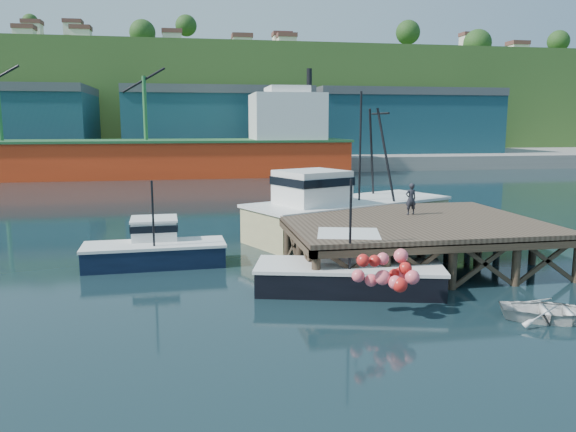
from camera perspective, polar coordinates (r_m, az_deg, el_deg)
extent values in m
plane|color=black|center=(26.70, 0.98, -5.16)|extent=(300.00, 300.00, 0.00)
cube|color=brown|center=(27.85, 12.17, -0.55)|extent=(12.00, 10.00, 0.25)
cube|color=#473828|center=(23.57, 16.61, -3.15)|extent=(12.00, 0.30, 0.35)
cylinder|color=#473828|center=(22.01, 2.86, -6.19)|extent=(0.36, 0.36, 2.60)
cylinder|color=#473828|center=(31.00, -1.06, -1.59)|extent=(0.36, 0.36, 2.60)
cylinder|color=#473828|center=(34.66, 17.89, -0.88)|extent=(0.36, 0.36, 2.60)
cube|color=gray|center=(95.65, -7.22, 5.91)|extent=(160.00, 40.00, 2.00)
cube|color=#17414D|center=(90.49, -7.12, 9.20)|extent=(28.00, 16.00, 9.00)
cube|color=#17414D|center=(96.90, 11.12, 9.10)|extent=(30.00, 16.00, 9.00)
cube|color=red|center=(73.82, -15.69, 5.55)|extent=(55.00, 9.50, 4.40)
cube|color=#26592D|center=(73.71, -15.77, 7.33)|extent=(55.50, 10.00, 0.30)
cube|color=silver|center=(74.50, -0.14, 10.01)|extent=(9.00, 9.00, 6.00)
cube|color=silver|center=(74.61, -0.14, 12.54)|extent=(5.00, 7.00, 1.20)
cylinder|color=black|center=(75.30, 2.17, 13.80)|extent=(0.70, 0.70, 2.50)
cube|color=#2D511E|center=(125.52, -8.07, 11.27)|extent=(220.00, 50.00, 22.00)
cube|color=black|center=(27.49, -13.37, -3.91)|extent=(6.59, 2.61, 1.01)
cube|color=silver|center=(27.37, -13.42, -2.84)|extent=(6.72, 2.66, 0.13)
cube|color=silver|center=(28.42, -13.42, -1.39)|extent=(2.20, 2.20, 1.01)
cube|color=black|center=(28.38, -13.44, -0.95)|extent=(2.32, 2.32, 0.34)
cylinder|color=black|center=(26.45, -13.56, 0.15)|extent=(0.10, 0.10, 3.14)
cube|color=black|center=(22.92, 6.19, -6.36)|extent=(7.78, 4.47, 1.02)
cube|color=silver|center=(22.78, 6.21, -5.07)|extent=(7.93, 4.56, 0.14)
cube|color=silver|center=(23.95, 6.14, -3.16)|extent=(2.97, 2.97, 1.02)
cube|color=black|center=(23.91, 6.15, -2.63)|extent=(3.14, 3.14, 0.34)
cylinder|color=black|center=(21.69, 6.35, -0.99)|extent=(0.10, 0.10, 3.61)
sphere|color=#FF5D6C|center=(19.75, 8.07, -6.77)|extent=(0.47, 0.47, 0.47)
sphere|color=#FF5D6C|center=(20.23, 10.63, -5.79)|extent=(0.47, 0.47, 0.47)
sphere|color=red|center=(19.51, 10.00, -5.65)|extent=(0.47, 0.47, 0.47)
cube|color=#C4BA7F|center=(33.71, 6.27, -0.36)|extent=(13.20, 9.11, 2.05)
cube|color=silver|center=(33.55, 6.31, 1.46)|extent=(13.50, 9.41, 0.17)
cube|color=silver|center=(32.73, 1.55, 3.02)|extent=(4.43, 4.31, 2.05)
cube|color=black|center=(32.69, 1.55, 3.82)|extent=(4.58, 4.47, 0.46)
cylinder|color=black|center=(33.43, 7.34, 6.61)|extent=(0.12, 0.12, 6.83)
imported|color=silver|center=(21.53, 25.23, -8.72)|extent=(3.99, 3.46, 0.69)
imported|color=black|center=(29.08, 12.37, 1.71)|extent=(0.62, 0.44, 1.61)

